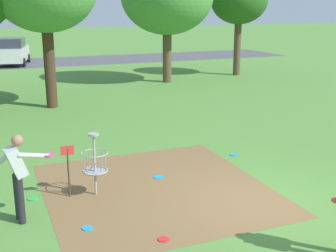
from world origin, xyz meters
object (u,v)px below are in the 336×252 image
Objects in this scene: frisbee_near_basket at (234,155)px; frisbee_by_tee at (164,239)px; player_foreground_watching at (18,172)px; frisbee_scattered_a at (33,198)px; disc_golf_basket at (92,162)px; frisbee_mid_grass at (87,228)px; tree_mid_right at (239,0)px; parked_car_leftmost at (12,51)px; frisbee_far_right at (158,177)px.

frisbee_by_tee is at bearing -134.50° from frisbee_near_basket.
frisbee_by_tee is (2.25, -1.72, -0.98)m from player_foreground_watching.
frisbee_scattered_a is at bearing -170.52° from frisbee_near_basket.
frisbee_mid_grass is (-0.46, -1.50, -0.74)m from disc_golf_basket.
frisbee_scattered_a is 0.04× the size of tree_mid_right.
parked_car_leftmost is (-12.01, 10.03, -3.38)m from tree_mid_right.
frisbee_by_tee is 3.30m from frisbee_scattered_a.
frisbee_scattered_a is 19.59m from tree_mid_right.
tree_mid_right is 1.28× the size of parked_car_leftmost.
frisbee_far_right is at bearing 18.64° from player_foreground_watching.
frisbee_far_right is at bearing 70.73° from frisbee_by_tee.
frisbee_near_basket is at bearing 17.02° from frisbee_far_right.
frisbee_near_basket and frisbee_by_tee have the same top height.
player_foreground_watching is 0.38× the size of parked_car_leftmost.
disc_golf_basket is 0.31× the size of parked_car_leftmost.
disc_golf_basket is 18.81m from tree_mid_right.
frisbee_mid_grass is (1.09, -0.80, -0.98)m from player_foreground_watching.
frisbee_by_tee is 20.42m from tree_mid_right.
frisbee_far_right is at bearing 41.46° from frisbee_mid_grass.
frisbee_near_basket and frisbee_far_right have the same top height.
frisbee_mid_grass is at bearing -65.78° from frisbee_scattered_a.
frisbee_mid_grass is 25.65m from parked_car_leftmost.
disc_golf_basket is at bearing 73.02° from frisbee_mid_grass.
disc_golf_basket is 1.73m from frisbee_mid_grass.
disc_golf_basket is at bearing -11.70° from frisbee_scattered_a.
disc_golf_basket is 1.88m from frisbee_far_right.
frisbee_scattered_a is at bearing 72.44° from player_foreground_watching.
frisbee_far_right is 0.06× the size of parked_car_leftmost.
frisbee_near_basket is at bearing -120.78° from tree_mid_right.
player_foreground_watching is 6.14m from frisbee_near_basket.
player_foreground_watching reaches higher than frisbee_by_tee.
tree_mid_right is at bearing 47.69° from player_foreground_watching.
parked_car_leftmost is at bearing 89.17° from frisbee_mid_grass.
parked_car_leftmost reaches higher than frisbee_by_tee.
parked_car_leftmost is (1.46, 24.83, -0.06)m from player_foreground_watching.
frisbee_near_basket is 5.54m from frisbee_scattered_a.
disc_golf_basket reaches higher than frisbee_near_basket.
player_foreground_watching is 24.88m from parked_car_leftmost.
frisbee_near_basket is 1.04× the size of frisbee_by_tee.
frisbee_far_right is (1.68, 0.39, -0.74)m from disc_golf_basket.
player_foreground_watching is 1.67m from frisbee_mid_grass.
tree_mid_right reaches higher than frisbee_mid_grass.
frisbee_far_right is (0.98, 2.81, 0.00)m from frisbee_by_tee.
frisbee_scattered_a is (-0.79, 1.75, 0.00)m from frisbee_mid_grass.
frisbee_near_basket is at bearing 9.48° from frisbee_scattered_a.
frisbee_near_basket is 23.39m from parked_car_leftmost.
frisbee_by_tee is at bearing -109.27° from frisbee_far_right.
tree_mid_right is (13.47, 14.80, 3.31)m from player_foreground_watching.
disc_golf_basket is 0.81× the size of player_foreground_watching.
disc_golf_basket is 6.66× the size of frisbee_by_tee.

